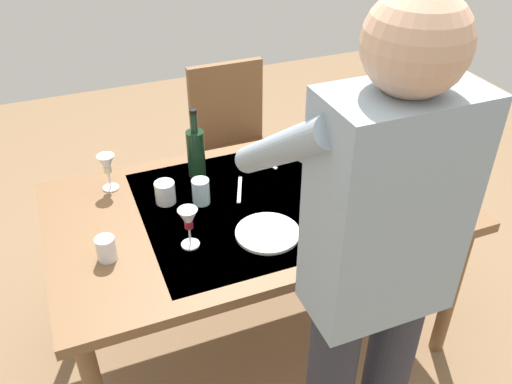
% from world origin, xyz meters
% --- Properties ---
extents(ground_plane, '(6.00, 6.00, 0.00)m').
position_xyz_m(ground_plane, '(0.00, 0.00, 0.00)').
color(ground_plane, '#846647').
extents(dining_table, '(1.56, 0.90, 0.72)m').
position_xyz_m(dining_table, '(0.00, 0.00, 0.65)').
color(dining_table, brown).
rests_on(dining_table, ground_plane).
extents(chair_near, '(0.40, 0.40, 0.91)m').
position_xyz_m(chair_near, '(-0.20, -0.83, 0.53)').
color(chair_near, '#523019').
rests_on(chair_near, ground_plane).
extents(person_server, '(0.42, 0.61, 1.69)m').
position_xyz_m(person_server, '(-0.04, 0.71, 0.96)').
color(person_server, '#2D2D38').
rests_on(person_server, ground_plane).
extents(wine_bottle, '(0.07, 0.07, 0.30)m').
position_xyz_m(wine_bottle, '(0.15, -0.27, 0.83)').
color(wine_bottle, black).
rests_on(wine_bottle, dining_table).
extents(wine_glass_left, '(0.07, 0.07, 0.15)m').
position_xyz_m(wine_glass_left, '(0.50, -0.31, 0.83)').
color(wine_glass_left, white).
rests_on(wine_glass_left, dining_table).
extents(wine_glass_right, '(0.07, 0.07, 0.15)m').
position_xyz_m(wine_glass_right, '(0.30, 0.15, 0.83)').
color(wine_glass_right, white).
rests_on(wine_glass_right, dining_table).
extents(water_cup_near_left, '(0.07, 0.07, 0.10)m').
position_xyz_m(water_cup_near_left, '(0.19, -0.08, 0.77)').
color(water_cup_near_left, silver).
rests_on(water_cup_near_left, dining_table).
extents(water_cup_near_right, '(0.08, 0.08, 0.09)m').
position_xyz_m(water_cup_near_right, '(0.32, -0.13, 0.77)').
color(water_cup_near_right, silver).
rests_on(water_cup_near_right, dining_table).
extents(water_cup_far_left, '(0.07, 0.07, 0.09)m').
position_xyz_m(water_cup_far_left, '(0.58, 0.11, 0.77)').
color(water_cup_far_left, silver).
rests_on(water_cup_far_left, dining_table).
extents(serving_bowl_pasta, '(0.30, 0.30, 0.07)m').
position_xyz_m(serving_bowl_pasta, '(-0.56, 0.22, 0.76)').
color(serving_bowl_pasta, white).
rests_on(serving_bowl_pasta, dining_table).
extents(side_bowl_salad, '(0.18, 0.18, 0.07)m').
position_xyz_m(side_bowl_salad, '(-0.37, -0.24, 0.76)').
color(side_bowl_salad, white).
rests_on(side_bowl_salad, dining_table).
extents(dinner_plate_near, '(0.23, 0.23, 0.01)m').
position_xyz_m(dinner_plate_near, '(0.03, 0.19, 0.73)').
color(dinner_plate_near, white).
rests_on(dinner_plate_near, dining_table).
extents(table_knife, '(0.08, 0.19, 0.00)m').
position_xyz_m(table_knife, '(-0.14, -0.29, 0.73)').
color(table_knife, silver).
rests_on(table_knife, dining_table).
extents(table_fork, '(0.08, 0.17, 0.00)m').
position_xyz_m(table_fork, '(0.03, -0.10, 0.73)').
color(table_fork, silver).
rests_on(table_fork, dining_table).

